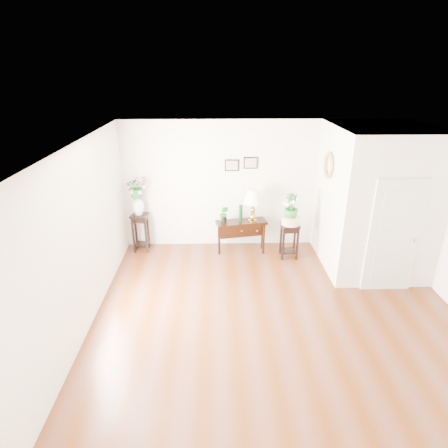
{
  "coord_description": "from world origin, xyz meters",
  "views": [
    {
      "loc": [
        -1.01,
        -5.06,
        3.8
      ],
      "look_at": [
        -0.85,
        1.3,
        1.1
      ],
      "focal_mm": 30.0,
      "sensor_mm": 36.0,
      "label": 1
    }
  ],
  "objects_px": {
    "plant_stand_b": "(289,240)",
    "table_lamp": "(253,206)",
    "plant_stand_a": "(141,232)",
    "console_table": "(241,236)"
  },
  "relations": [
    {
      "from": "plant_stand_b",
      "to": "table_lamp",
      "type": "bearing_deg",
      "value": 161.12
    },
    {
      "from": "console_table",
      "to": "plant_stand_b",
      "type": "relative_size",
      "value": 1.43
    },
    {
      "from": "plant_stand_a",
      "to": "plant_stand_b",
      "type": "xyz_separation_m",
      "value": [
        3.2,
        -0.39,
        -0.05
      ]
    },
    {
      "from": "console_table",
      "to": "plant_stand_a",
      "type": "xyz_separation_m",
      "value": [
        -2.2,
        0.13,
        0.06
      ]
    },
    {
      "from": "console_table",
      "to": "plant_stand_b",
      "type": "distance_m",
      "value": 1.04
    },
    {
      "from": "plant_stand_b",
      "to": "plant_stand_a",
      "type": "bearing_deg",
      "value": 173.03
    },
    {
      "from": "console_table",
      "to": "table_lamp",
      "type": "xyz_separation_m",
      "value": [
        0.24,
        0.0,
        0.71
      ]
    },
    {
      "from": "table_lamp",
      "to": "plant_stand_a",
      "type": "distance_m",
      "value": 2.53
    },
    {
      "from": "plant_stand_a",
      "to": "console_table",
      "type": "bearing_deg",
      "value": -3.38
    },
    {
      "from": "console_table",
      "to": "plant_stand_b",
      "type": "bearing_deg",
      "value": -25.28
    }
  ]
}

